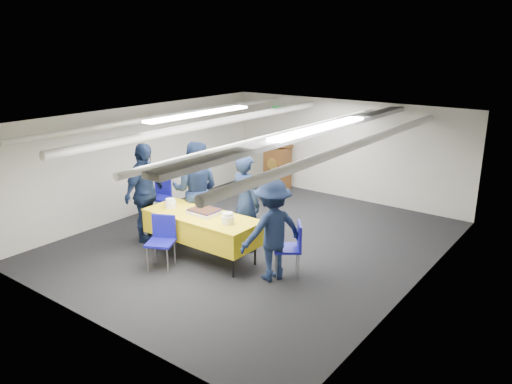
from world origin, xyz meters
TOP-DOWN VIEW (x-y plane):
  - ground at (0.00, 0.00)m, footprint 7.00×7.00m
  - room_shell at (0.09, 0.41)m, footprint 6.00×7.00m
  - serving_table at (-0.33, -1.08)m, footprint 2.09×0.82m
  - sheet_cake at (-0.32, -1.01)m, footprint 0.51×0.40m
  - plate_stack_left at (-1.01, -1.13)m, footprint 0.20×0.20m
  - plate_stack_right at (0.30, -1.13)m, footprint 0.21×0.21m
  - podium at (-1.60, 3.05)m, footprint 0.62×0.53m
  - chair_near at (-0.59, -1.74)m, footprint 0.56×0.56m
  - chair_right at (1.28, -0.72)m, footprint 0.59×0.59m
  - chair_left at (-2.41, -0.09)m, footprint 0.51×0.51m
  - sailor_a at (0.06, -0.35)m, footprint 0.70×0.53m
  - sailor_b at (-1.05, -0.45)m, footprint 1.13×1.06m
  - sailor_c at (-1.66, -1.15)m, footprint 0.71×1.16m
  - sailor_d at (1.10, -1.02)m, footprint 0.98×1.20m

SIDE VIEW (x-z plane):
  - ground at x=0.00m, z-range 0.00..0.00m
  - chair_near at x=-0.59m, z-range 0.10..0.97m
  - chair_right at x=1.28m, z-range 0.10..0.97m
  - chair_left at x=-2.41m, z-range 0.10..0.97m
  - serving_table at x=-0.33m, z-range 0.17..0.94m
  - podium at x=-1.60m, z-range -0.01..1.24m
  - sailor_d at x=1.10m, z-range 0.00..1.61m
  - sheet_cake at x=-0.32m, z-range 0.77..0.86m
  - plate_stack_left at x=-1.01m, z-range 0.76..0.93m
  - plate_stack_right at x=0.30m, z-range 0.76..0.95m
  - sailor_a at x=0.06m, z-range 0.00..1.74m
  - sailor_b at x=-1.05m, z-range 0.00..1.85m
  - sailor_c at x=-1.66m, z-range 0.00..1.85m
  - room_shell at x=0.09m, z-range 0.66..2.96m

